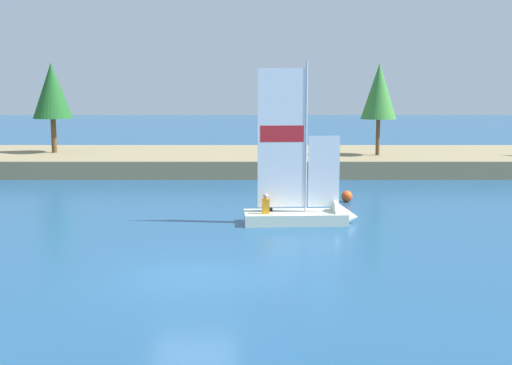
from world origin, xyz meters
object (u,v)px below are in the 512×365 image
(shoreline_tree_left, at_px, (55,91))
(channel_buoy, at_px, (349,196))
(sailboat, at_px, (316,211))
(shoreline_tree_midleft, at_px, (382,91))

(shoreline_tree_left, xyz_separation_m, channel_buoy, (17.40, -12.50, -4.77))
(shoreline_tree_left, relative_size, sailboat, 0.85)
(shoreline_tree_midleft, bearing_deg, shoreline_tree_left, 175.60)
(channel_buoy, bearing_deg, shoreline_tree_left, 144.31)
(shoreline_tree_left, height_order, channel_buoy, shoreline_tree_left)
(shoreline_tree_midleft, distance_m, sailboat, 17.29)
(sailboat, bearing_deg, shoreline_tree_left, 128.35)
(shoreline_tree_left, distance_m, shoreline_tree_midleft, 20.81)
(shoreline_tree_left, bearing_deg, sailboat, -48.49)
(shoreline_tree_left, height_order, sailboat, shoreline_tree_left)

